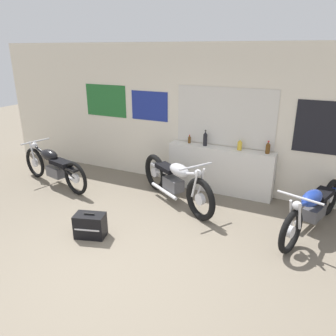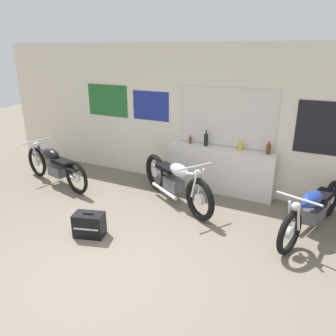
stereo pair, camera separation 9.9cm
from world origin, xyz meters
TOP-DOWN VIEW (x-y plane):
  - ground_plane at (0.00, 0.00)m, footprint 24.00×24.00m
  - wall_back at (0.02, 3.17)m, footprint 10.00×0.07m
  - sill_counter at (0.52, 2.99)m, footprint 2.06×0.28m
  - bottle_leftmost at (-0.14, 3.03)m, footprint 0.06×0.06m
  - bottle_left_center at (0.20, 3.00)m, footprint 0.08×0.08m
  - bottle_center at (0.87, 3.01)m, footprint 0.09×0.09m
  - bottle_right_center at (1.38, 3.01)m, footprint 0.08×0.08m
  - motorcycle_blue at (2.26, 2.16)m, footprint 0.86×2.08m
  - motorcycle_silver at (-0.04, 2.15)m, footprint 1.92×1.24m
  - motorcycle_black at (-2.63, 1.81)m, footprint 2.08×0.72m
  - hard_case_black at (-0.70, 0.54)m, footprint 0.51×0.39m

SIDE VIEW (x-z plane):
  - ground_plane at x=0.00m, z-range 0.00..0.00m
  - hard_case_black at x=-0.70m, z-range -0.01..0.38m
  - motorcycle_blue at x=2.26m, z-range 0.00..0.80m
  - motorcycle_black at x=-2.63m, z-range 0.00..0.85m
  - motorcycle_silver at x=-0.04m, z-range -0.02..0.88m
  - sill_counter at x=0.52m, z-range 0.00..0.90m
  - bottle_leftmost at x=-0.14m, z-range 0.89..1.06m
  - bottle_center at x=0.87m, z-range 0.89..1.11m
  - bottle_right_center at x=1.38m, z-range 0.89..1.12m
  - bottle_left_center at x=0.20m, z-range 0.89..1.20m
  - wall_back at x=0.02m, z-range 0.00..2.80m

